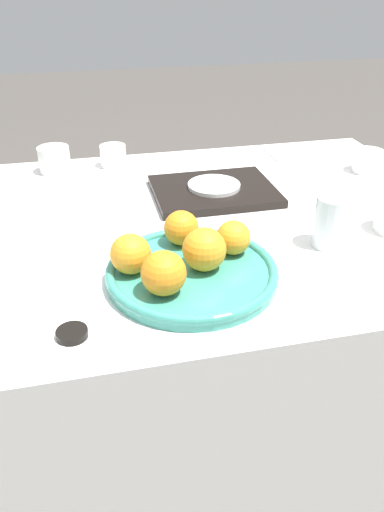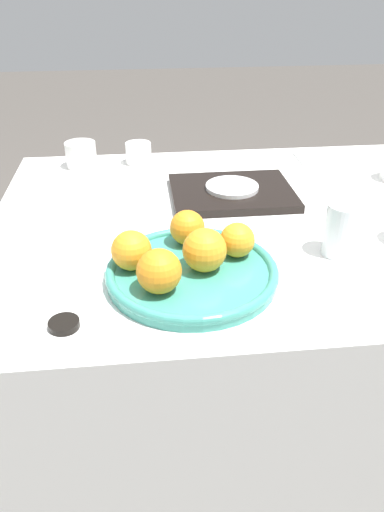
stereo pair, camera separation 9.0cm
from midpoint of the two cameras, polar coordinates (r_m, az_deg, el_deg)
The scene contains 16 objects.
ground_plane at distance 1.63m, azimuth 1.35°, elevation -19.37°, with size 12.00×12.00×0.00m, color #4C4742.
table at distance 1.36m, azimuth 1.54°, elevation -9.36°, with size 1.14×0.92×0.74m.
fruit_platter at distance 0.91m, azimuth -2.81°, elevation -1.96°, with size 0.32×0.32×0.03m.
orange_0 at distance 0.90m, azimuth -1.45°, elevation 0.68°, with size 0.08×0.08×0.08m.
orange_1 at distance 0.90m, azimuth -9.89°, elevation 0.15°, with size 0.07×0.07×0.07m.
orange_2 at distance 0.95m, azimuth 2.06°, elevation 2.05°, with size 0.07×0.07×0.07m.
orange_3 at distance 0.83m, azimuth -6.34°, elevation -2.06°, with size 0.08×0.08×0.08m.
orange_4 at distance 0.98m, azimuth -3.84°, elevation 3.15°, with size 0.07×0.07×0.07m.
water_glass at distance 1.03m, azimuth 13.26°, elevation 3.75°, with size 0.07×0.07×0.11m.
serving_tray at distance 1.26m, azimuth 0.51°, elevation 7.39°, with size 0.30×0.24×0.02m.
side_plate at distance 1.25m, azimuth 0.51°, elevation 8.02°, with size 0.13×0.13×0.01m.
cup_0 at distance 1.47m, azimuth -10.77°, elevation 11.15°, with size 0.07×0.07×0.06m.
cup_1 at distance 1.47m, azimuth 17.81°, elevation 10.26°, with size 0.08×0.08×0.06m.
cup_3 at distance 1.46m, azimuth -17.20°, elevation 10.45°, with size 0.09×0.09×0.07m.
napkin at distance 1.57m, azimuth 9.51°, elevation 11.51°, with size 0.13×0.12×0.01m.
soy_dish at distance 0.82m, azimuth -16.66°, elevation -8.59°, with size 0.05×0.05×0.01m.
Camera 1 is at (-0.31, -1.00, 1.25)m, focal length 35.00 mm.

